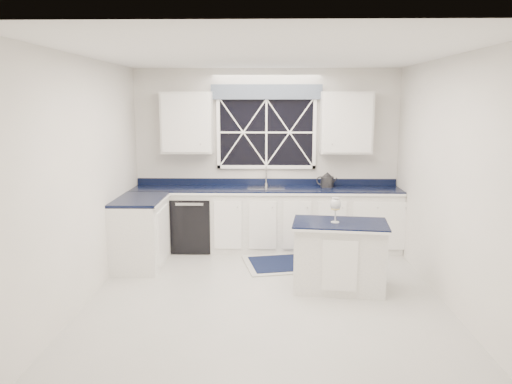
{
  "coord_description": "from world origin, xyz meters",
  "views": [
    {
      "loc": [
        0.01,
        -5.35,
        2.22
      ],
      "look_at": [
        -0.12,
        0.4,
        1.17
      ],
      "focal_mm": 35.0,
      "sensor_mm": 36.0,
      "label": 1
    }
  ],
  "objects_px": {
    "faucet": "(266,176)",
    "kettle": "(327,180)",
    "dishwasher": "(193,222)",
    "soap_bottle": "(330,181)",
    "wine_glass": "(336,205)",
    "island": "(339,256)"
  },
  "relations": [
    {
      "from": "faucet",
      "to": "kettle",
      "type": "bearing_deg",
      "value": -5.44
    },
    {
      "from": "island",
      "to": "soap_bottle",
      "type": "relative_size",
      "value": 6.95
    },
    {
      "from": "island",
      "to": "kettle",
      "type": "relative_size",
      "value": 3.79
    },
    {
      "from": "wine_glass",
      "to": "dishwasher",
      "type": "bearing_deg",
      "value": 139.89
    },
    {
      "from": "dishwasher",
      "to": "wine_glass",
      "type": "height_order",
      "value": "wine_glass"
    },
    {
      "from": "faucet",
      "to": "kettle",
      "type": "distance_m",
      "value": 0.92
    },
    {
      "from": "kettle",
      "to": "island",
      "type": "bearing_deg",
      "value": -70.07
    },
    {
      "from": "dishwasher",
      "to": "kettle",
      "type": "relative_size",
      "value": 2.67
    },
    {
      "from": "faucet",
      "to": "island",
      "type": "height_order",
      "value": "faucet"
    },
    {
      "from": "soap_bottle",
      "to": "kettle",
      "type": "bearing_deg",
      "value": -151.58
    },
    {
      "from": "soap_bottle",
      "to": "island",
      "type": "bearing_deg",
      "value": -92.88
    },
    {
      "from": "kettle",
      "to": "dishwasher",
      "type": "bearing_deg",
      "value": -155.71
    },
    {
      "from": "faucet",
      "to": "wine_glass",
      "type": "bearing_deg",
      "value": -65.79
    },
    {
      "from": "wine_glass",
      "to": "soap_bottle",
      "type": "relative_size",
      "value": 1.77
    },
    {
      "from": "kettle",
      "to": "wine_glass",
      "type": "relative_size",
      "value": 1.04
    },
    {
      "from": "dishwasher",
      "to": "soap_bottle",
      "type": "relative_size",
      "value": 4.89
    },
    {
      "from": "kettle",
      "to": "soap_bottle",
      "type": "relative_size",
      "value": 1.83
    },
    {
      "from": "faucet",
      "to": "dishwasher",
      "type": "bearing_deg",
      "value": -169.98
    },
    {
      "from": "faucet",
      "to": "soap_bottle",
      "type": "relative_size",
      "value": 1.8
    },
    {
      "from": "faucet",
      "to": "soap_bottle",
      "type": "distance_m",
      "value": 0.97
    },
    {
      "from": "kettle",
      "to": "faucet",
      "type": "bearing_deg",
      "value": -164.2
    },
    {
      "from": "faucet",
      "to": "wine_glass",
      "type": "xyz_separation_m",
      "value": [
        0.81,
        -1.8,
        -0.08
      ]
    }
  ]
}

